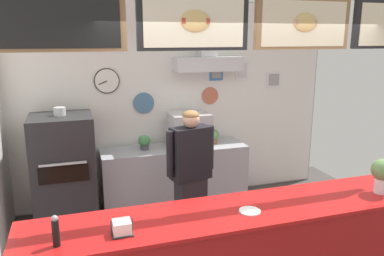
{
  "coord_description": "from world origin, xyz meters",
  "views": [
    {
      "loc": [
        -1.44,
        -3.01,
        2.39
      ],
      "look_at": [
        -0.26,
        0.69,
        1.46
      ],
      "focal_mm": 35.66,
      "sensor_mm": 36.0,
      "label": 1
    }
  ],
  "objects_px": {
    "espresso_machine": "(189,130)",
    "condiment_plate": "(250,211)",
    "potted_sage": "(144,142)",
    "napkin_holder": "(122,228)",
    "basil_vase": "(382,174)",
    "potted_thyme": "(213,136)",
    "shop_worker": "(191,175)",
    "pepper_grinder": "(56,231)",
    "pizza_oven": "(65,173)"
  },
  "relations": [
    {
      "from": "potted_sage",
      "to": "condiment_plate",
      "type": "distance_m",
      "value": 2.43
    },
    {
      "from": "shop_worker",
      "to": "basil_vase",
      "type": "relative_size",
      "value": 5.05
    },
    {
      "from": "espresso_machine",
      "to": "pepper_grinder",
      "type": "distance_m",
      "value": 2.96
    },
    {
      "from": "potted_thyme",
      "to": "condiment_plate",
      "type": "height_order",
      "value": "potted_thyme"
    },
    {
      "from": "condiment_plate",
      "to": "basil_vase",
      "type": "xyz_separation_m",
      "value": [
        1.3,
        -0.01,
        0.17
      ]
    },
    {
      "from": "pizza_oven",
      "to": "espresso_machine",
      "type": "distance_m",
      "value": 1.73
    },
    {
      "from": "napkin_holder",
      "to": "pepper_grinder",
      "type": "bearing_deg",
      "value": -175.44
    },
    {
      "from": "condiment_plate",
      "to": "napkin_holder",
      "type": "xyz_separation_m",
      "value": [
        -1.03,
        -0.04,
        0.04
      ]
    },
    {
      "from": "espresso_machine",
      "to": "condiment_plate",
      "type": "xyz_separation_m",
      "value": [
        -0.22,
        -2.35,
        -0.11
      ]
    },
    {
      "from": "shop_worker",
      "to": "pepper_grinder",
      "type": "height_order",
      "value": "shop_worker"
    },
    {
      "from": "potted_sage",
      "to": "potted_thyme",
      "type": "relative_size",
      "value": 0.97
    },
    {
      "from": "pizza_oven",
      "to": "potted_sage",
      "type": "xyz_separation_m",
      "value": [
        1.05,
        0.23,
        0.26
      ]
    },
    {
      "from": "pizza_oven",
      "to": "pepper_grinder",
      "type": "xyz_separation_m",
      "value": [
        -0.02,
        -2.24,
        0.38
      ]
    },
    {
      "from": "potted_thyme",
      "to": "shop_worker",
      "type": "bearing_deg",
      "value": -121.79
    },
    {
      "from": "shop_worker",
      "to": "napkin_holder",
      "type": "bearing_deg",
      "value": 42.39
    },
    {
      "from": "espresso_machine",
      "to": "pepper_grinder",
      "type": "relative_size",
      "value": 2.53
    },
    {
      "from": "potted_sage",
      "to": "espresso_machine",
      "type": "bearing_deg",
      "value": -4.25
    },
    {
      "from": "shop_worker",
      "to": "basil_vase",
      "type": "distance_m",
      "value": 1.95
    },
    {
      "from": "potted_sage",
      "to": "basil_vase",
      "type": "relative_size",
      "value": 0.63
    },
    {
      "from": "pizza_oven",
      "to": "basil_vase",
      "type": "distance_m",
      "value": 3.55
    },
    {
      "from": "pepper_grinder",
      "to": "condiment_plate",
      "type": "relative_size",
      "value": 1.29
    },
    {
      "from": "condiment_plate",
      "to": "basil_vase",
      "type": "distance_m",
      "value": 1.32
    },
    {
      "from": "condiment_plate",
      "to": "napkin_holder",
      "type": "height_order",
      "value": "napkin_holder"
    },
    {
      "from": "shop_worker",
      "to": "espresso_machine",
      "type": "relative_size",
      "value": 2.83
    },
    {
      "from": "condiment_plate",
      "to": "basil_vase",
      "type": "height_order",
      "value": "basil_vase"
    },
    {
      "from": "basil_vase",
      "to": "napkin_holder",
      "type": "height_order",
      "value": "basil_vase"
    },
    {
      "from": "napkin_holder",
      "to": "pizza_oven",
      "type": "bearing_deg",
      "value": 100.92
    },
    {
      "from": "condiment_plate",
      "to": "potted_thyme",
      "type": "bearing_deg",
      "value": 76.26
    },
    {
      "from": "shop_worker",
      "to": "potted_sage",
      "type": "xyz_separation_m",
      "value": [
        -0.32,
        1.08,
        0.14
      ]
    },
    {
      "from": "shop_worker",
      "to": "basil_vase",
      "type": "bearing_deg",
      "value": 123.57
    },
    {
      "from": "potted_sage",
      "to": "condiment_plate",
      "type": "bearing_deg",
      "value": -80.32
    },
    {
      "from": "potted_sage",
      "to": "pepper_grinder",
      "type": "xyz_separation_m",
      "value": [
        -1.07,
        -2.47,
        0.12
      ]
    },
    {
      "from": "basil_vase",
      "to": "pizza_oven",
      "type": "bearing_deg",
      "value": 141.75
    },
    {
      "from": "napkin_holder",
      "to": "basil_vase",
      "type": "bearing_deg",
      "value": 0.74
    },
    {
      "from": "espresso_machine",
      "to": "potted_sage",
      "type": "relative_size",
      "value": 2.81
    },
    {
      "from": "potted_sage",
      "to": "shop_worker",
      "type": "bearing_deg",
      "value": -73.18
    },
    {
      "from": "condiment_plate",
      "to": "basil_vase",
      "type": "relative_size",
      "value": 0.55
    },
    {
      "from": "pepper_grinder",
      "to": "basil_vase",
      "type": "distance_m",
      "value": 2.78
    },
    {
      "from": "espresso_machine",
      "to": "napkin_holder",
      "type": "relative_size",
      "value": 3.6
    },
    {
      "from": "potted_thyme",
      "to": "napkin_holder",
      "type": "xyz_separation_m",
      "value": [
        -1.62,
        -2.44,
        0.05
      ]
    },
    {
      "from": "shop_worker",
      "to": "napkin_holder",
      "type": "height_order",
      "value": "shop_worker"
    },
    {
      "from": "basil_vase",
      "to": "napkin_holder",
      "type": "xyz_separation_m",
      "value": [
        -2.34,
        -0.03,
        -0.13
      ]
    },
    {
      "from": "shop_worker",
      "to": "espresso_machine",
      "type": "bearing_deg",
      "value": -119.06
    },
    {
      "from": "shop_worker",
      "to": "napkin_holder",
      "type": "distance_m",
      "value": 1.67
    },
    {
      "from": "espresso_machine",
      "to": "potted_thyme",
      "type": "relative_size",
      "value": 2.72
    },
    {
      "from": "condiment_plate",
      "to": "basil_vase",
      "type": "bearing_deg",
      "value": -0.29
    },
    {
      "from": "shop_worker",
      "to": "potted_sage",
      "type": "bearing_deg",
      "value": -85.88
    },
    {
      "from": "potted_thyme",
      "to": "pepper_grinder",
      "type": "height_order",
      "value": "pepper_grinder"
    },
    {
      "from": "pepper_grinder",
      "to": "pizza_oven",
      "type": "bearing_deg",
      "value": 89.55
    },
    {
      "from": "espresso_machine",
      "to": "potted_thyme",
      "type": "xyz_separation_m",
      "value": [
        0.37,
        0.06,
        -0.12
      ]
    }
  ]
}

